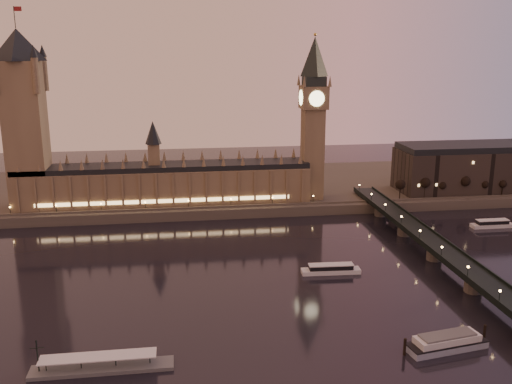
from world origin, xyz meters
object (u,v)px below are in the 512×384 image
cruise_boat_a (331,269)px  cruise_boat_b (492,224)px  pontoon_pier (101,366)px  moored_barge (447,342)px

cruise_boat_a → cruise_boat_b: size_ratio=1.12×
pontoon_pier → cruise_boat_a: bearing=35.8°
cruise_boat_b → moored_barge: moored_barge is taller
cruise_boat_b → cruise_boat_a: bearing=-154.1°
cruise_boat_b → pontoon_pier: (-206.86, -122.99, -0.69)m
cruise_boat_a → moored_barge: moored_barge is taller
moored_barge → pontoon_pier: 117.54m
cruise_boat_a → moored_barge: 75.31m
cruise_boat_a → cruise_boat_b: bearing=28.7°
moored_barge → pontoon_pier: bearing=168.9°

